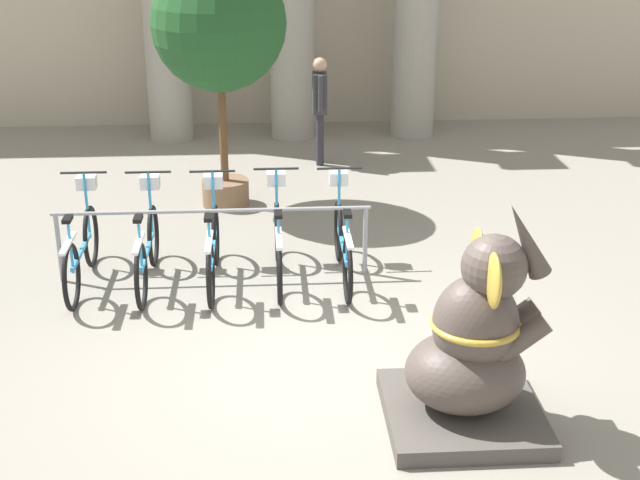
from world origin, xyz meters
The scene contains 10 objects.
ground_plane centered at (0.00, 0.00, 0.00)m, with size 60.00×60.00×0.00m, color gray.
bike_rack centered at (-1.03, 1.95, 0.59)m, with size 3.29×0.05×0.77m.
bicycle_0 centered at (-2.38, 1.86, 0.41)m, with size 0.48×1.75×1.09m.
bicycle_1 centered at (-1.70, 1.84, 0.41)m, with size 0.48×1.75×1.09m.
bicycle_2 centered at (-1.03, 1.82, 0.41)m, with size 0.48×1.75×1.09m.
bicycle_3 centered at (-0.36, 1.87, 0.41)m, with size 0.48×1.75×1.09m.
bicycle_4 centered at (0.32, 1.84, 0.41)m, with size 0.48×1.75×1.09m.
elephant_statue centered at (1.06, -0.91, 0.61)m, with size 1.19×1.19×1.81m.
person_pedestrian centered at (0.34, 6.03, 0.94)m, with size 0.21×0.47×1.58m.
potted_tree centered at (-0.99, 4.26, 2.26)m, with size 1.65×1.65×3.15m.
Camera 1 is at (-0.47, -6.74, 3.88)m, focal length 50.00 mm.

